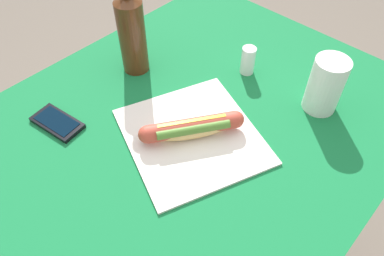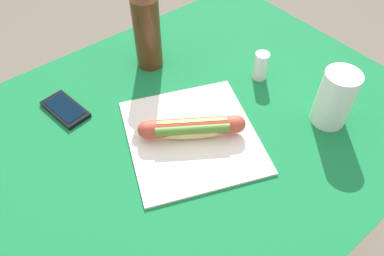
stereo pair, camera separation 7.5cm
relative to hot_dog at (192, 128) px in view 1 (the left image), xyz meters
The scene contains 7 objects.
dining_table 0.20m from the hot_dog, 135.05° to the right, with size 1.04×0.83×0.78m.
paper_wrapper 0.03m from the hot_dog, 124.06° to the right, with size 0.28×0.30×0.01m, color silver.
hot_dog is the anchor object (origin of this frame).
cell_phone 0.31m from the hot_dog, 54.21° to the right, with size 0.08×0.13×0.01m.
soda_bottle 0.29m from the hot_dog, 105.56° to the right, with size 0.07×0.07×0.25m.
drinking_cup 0.32m from the hot_dog, 150.95° to the left, with size 0.08×0.08×0.14m, color white.
salt_shaker 0.27m from the hot_dog, 169.22° to the right, with size 0.04×0.04×0.07m, color silver.
Camera 1 is at (0.42, 0.40, 1.41)m, focal length 34.61 mm.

